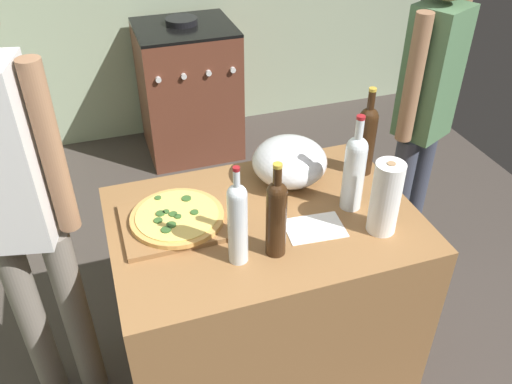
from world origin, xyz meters
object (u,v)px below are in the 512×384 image
(wine_bottle_clear, at_px, (366,137))
(person_in_stripes, at_px, (17,202))
(mixing_bowl, at_px, (289,161))
(stove, at_px, (189,90))
(pizza, at_px, (177,217))
(person_in_red, at_px, (425,108))
(wine_bottle_amber, at_px, (238,221))
(wine_bottle_dark, at_px, (354,169))
(paper_towel_roll, at_px, (386,198))
(wine_bottle_green, at_px, (276,215))

(wine_bottle_clear, bearing_deg, person_in_stripes, 179.47)
(mixing_bowl, distance_m, person_in_stripes, 1.01)
(stove, bearing_deg, pizza, -102.86)
(stove, xyz_separation_m, person_in_red, (0.82, -1.59, 0.49))
(wine_bottle_amber, bearing_deg, stove, 82.43)
(wine_bottle_amber, bearing_deg, mixing_bowl, 49.35)
(stove, bearing_deg, mixing_bowl, -88.96)
(person_in_stripes, relative_size, person_in_red, 1.06)
(wine_bottle_clear, height_order, person_in_red, person_in_red)
(mixing_bowl, height_order, wine_bottle_clear, wine_bottle_clear)
(wine_bottle_dark, relative_size, person_in_red, 0.23)
(person_in_red, bearing_deg, stove, 117.42)
(paper_towel_roll, xyz_separation_m, wine_bottle_clear, (0.11, 0.36, 0.02))
(person_in_stripes, bearing_deg, wine_bottle_dark, -10.37)
(wine_bottle_green, relative_size, stove, 0.36)
(wine_bottle_green, height_order, stove, wine_bottle_green)
(wine_bottle_green, distance_m, wine_bottle_clear, 0.62)
(paper_towel_roll, relative_size, wine_bottle_amber, 0.76)
(paper_towel_roll, relative_size, wine_bottle_clear, 0.75)
(pizza, height_order, wine_bottle_amber, wine_bottle_amber)
(wine_bottle_dark, xyz_separation_m, wine_bottle_amber, (-0.49, -0.15, -0.00))
(mixing_bowl, bearing_deg, wine_bottle_dark, -55.88)
(paper_towel_roll, bearing_deg, wine_bottle_clear, 72.48)
(wine_bottle_amber, distance_m, stove, 2.32)
(wine_bottle_green, relative_size, wine_bottle_clear, 0.95)
(wine_bottle_clear, height_order, person_in_stripes, person_in_stripes)
(wine_bottle_clear, xyz_separation_m, stove, (-0.35, 1.88, -0.57))
(pizza, distance_m, wine_bottle_amber, 0.33)
(wine_bottle_green, bearing_deg, person_in_red, 33.16)
(paper_towel_roll, relative_size, wine_bottle_dark, 0.73)
(wine_bottle_clear, relative_size, person_in_red, 0.23)
(person_in_red, bearing_deg, paper_towel_roll, -132.08)
(wine_bottle_amber, bearing_deg, wine_bottle_clear, 28.58)
(wine_bottle_amber, relative_size, person_in_red, 0.22)
(pizza, distance_m, wine_bottle_dark, 0.67)
(wine_bottle_dark, height_order, person_in_stripes, person_in_stripes)
(mixing_bowl, relative_size, wine_bottle_clear, 0.80)
(stove, relative_size, person_in_stripes, 0.56)
(wine_bottle_green, height_order, person_in_stripes, person_in_stripes)
(wine_bottle_green, bearing_deg, paper_towel_roll, -0.89)
(wine_bottle_green, bearing_deg, mixing_bowl, 62.77)
(wine_bottle_green, xyz_separation_m, stove, (0.17, 2.23, -0.57))
(person_in_stripes, bearing_deg, wine_bottle_green, -24.45)
(wine_bottle_dark, height_order, wine_bottle_amber, wine_bottle_dark)
(wine_bottle_amber, height_order, person_in_stripes, person_in_stripes)
(pizza, relative_size, wine_bottle_amber, 0.92)
(wine_bottle_green, bearing_deg, person_in_stripes, 155.55)
(mixing_bowl, relative_size, wine_bottle_amber, 0.81)
(wine_bottle_dark, distance_m, wine_bottle_green, 0.39)
(paper_towel_roll, relative_size, person_in_stripes, 0.16)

